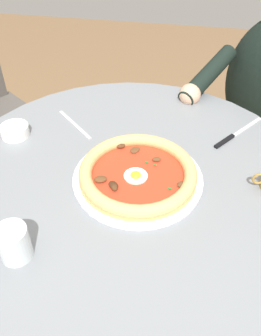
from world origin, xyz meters
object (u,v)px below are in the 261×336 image
object	(u,v)px
ramekin_capers	(15,130)
steak_knife	(232,136)
water_glass	(14,245)
pizza_on_plate	(138,174)
fork_utensil	(75,124)
diner_person	(258,133)
dining_table	(130,215)

from	to	relation	value
ramekin_capers	steak_knife	bearing A→B (deg)	-170.88
steak_knife	water_glass	bearing A→B (deg)	47.34
pizza_on_plate	fork_utensil	xyz separation A→B (m)	(0.22, -0.20, -0.02)
steak_knife	diner_person	size ratio (longest dim) A/B	0.16
steak_knife	fork_utensil	distance (m)	0.45
steak_knife	pizza_on_plate	bearing A→B (deg)	42.85
dining_table	pizza_on_plate	size ratio (longest dim) A/B	2.96
water_glass	steak_knife	distance (m)	0.64
steak_knife	diner_person	distance (m)	0.45
dining_table	water_glass	bearing A→B (deg)	56.40
water_glass	diner_person	bearing A→B (deg)	-125.40
steak_knife	diner_person	bearing A→B (deg)	-113.21
ramekin_capers	dining_table	bearing A→B (deg)	163.34
steak_knife	fork_utensil	size ratio (longest dim) A/B	1.32
dining_table	pizza_on_plate	world-z (taller)	pizza_on_plate
pizza_on_plate	ramekin_capers	bearing A→B (deg)	-18.01
pizza_on_plate	dining_table	bearing A→B (deg)	-36.76
steak_knife	fork_utensil	world-z (taller)	steak_knife
steak_knife	ramekin_capers	bearing A→B (deg)	9.12
ramekin_capers	pizza_on_plate	bearing A→B (deg)	161.99
pizza_on_plate	fork_utensil	size ratio (longest dim) A/B	2.39
dining_table	ramekin_capers	bearing A→B (deg)	-16.66
ramekin_capers	fork_utensil	distance (m)	0.17
dining_table	fork_utensil	size ratio (longest dim) A/B	7.07
water_glass	pizza_on_plate	bearing A→B (deg)	-128.28
water_glass	ramekin_capers	xyz separation A→B (m)	(0.17, -0.38, -0.02)
dining_table	steak_knife	world-z (taller)	steak_knife
dining_table	diner_person	distance (m)	0.69
dining_table	pizza_on_plate	bearing A→B (deg)	143.24
fork_utensil	diner_person	world-z (taller)	diner_person
water_glass	fork_utensil	xyz separation A→B (m)	(0.02, -0.45, -0.03)
pizza_on_plate	diner_person	world-z (taller)	diner_person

